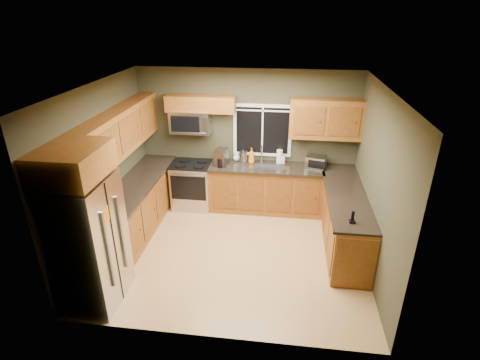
% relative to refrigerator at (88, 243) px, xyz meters
% --- Properties ---
extents(floor, '(4.20, 4.20, 0.00)m').
position_rel_refrigerator_xyz_m(floor, '(1.74, 1.30, -0.90)').
color(floor, tan).
rests_on(floor, ground).
extents(ceiling, '(4.20, 4.20, 0.00)m').
position_rel_refrigerator_xyz_m(ceiling, '(1.74, 1.30, 1.80)').
color(ceiling, white).
rests_on(ceiling, back_wall).
extents(back_wall, '(4.20, 0.00, 4.20)m').
position_rel_refrigerator_xyz_m(back_wall, '(1.74, 3.10, 0.45)').
color(back_wall, '#3C3A25').
rests_on(back_wall, ground).
extents(front_wall, '(4.20, 0.00, 4.20)m').
position_rel_refrigerator_xyz_m(front_wall, '(1.74, -0.50, 0.45)').
color(front_wall, '#3C3A25').
rests_on(front_wall, ground).
extents(left_wall, '(0.00, 3.60, 3.60)m').
position_rel_refrigerator_xyz_m(left_wall, '(-0.36, 1.30, 0.45)').
color(left_wall, '#3C3A25').
rests_on(left_wall, ground).
extents(right_wall, '(0.00, 3.60, 3.60)m').
position_rel_refrigerator_xyz_m(right_wall, '(3.84, 1.30, 0.45)').
color(right_wall, '#3C3A25').
rests_on(right_wall, ground).
extents(window, '(1.12, 0.03, 1.02)m').
position_rel_refrigerator_xyz_m(window, '(2.04, 3.08, 0.65)').
color(window, white).
rests_on(window, back_wall).
extents(base_cabinets_left, '(0.60, 2.65, 0.90)m').
position_rel_refrigerator_xyz_m(base_cabinets_left, '(-0.06, 1.78, -0.45)').
color(base_cabinets_left, brown).
rests_on(base_cabinets_left, ground).
extents(countertop_left, '(0.65, 2.65, 0.04)m').
position_rel_refrigerator_xyz_m(countertop_left, '(-0.04, 1.78, 0.02)').
color(countertop_left, black).
rests_on(countertop_left, base_cabinets_left).
extents(base_cabinets_back, '(2.17, 0.60, 0.90)m').
position_rel_refrigerator_xyz_m(base_cabinets_back, '(2.15, 2.80, -0.45)').
color(base_cabinets_back, brown).
rests_on(base_cabinets_back, ground).
extents(countertop_back, '(2.17, 0.65, 0.04)m').
position_rel_refrigerator_xyz_m(countertop_back, '(2.15, 2.78, 0.02)').
color(countertop_back, black).
rests_on(countertop_back, base_cabinets_back).
extents(base_cabinets_peninsula, '(0.60, 2.52, 0.90)m').
position_rel_refrigerator_xyz_m(base_cabinets_peninsula, '(3.54, 1.84, -0.45)').
color(base_cabinets_peninsula, brown).
rests_on(base_cabinets_peninsula, ground).
extents(countertop_peninsula, '(0.65, 2.50, 0.04)m').
position_rel_refrigerator_xyz_m(countertop_peninsula, '(3.51, 1.85, 0.02)').
color(countertop_peninsula, black).
rests_on(countertop_peninsula, base_cabinets_peninsula).
extents(upper_cabinets_left, '(0.33, 2.65, 0.72)m').
position_rel_refrigerator_xyz_m(upper_cabinets_left, '(-0.20, 1.78, 0.96)').
color(upper_cabinets_left, brown).
rests_on(upper_cabinets_left, left_wall).
extents(upper_cabinets_back_left, '(1.30, 0.33, 0.30)m').
position_rel_refrigerator_xyz_m(upper_cabinets_back_left, '(0.89, 2.94, 1.17)').
color(upper_cabinets_back_left, brown).
rests_on(upper_cabinets_back_left, back_wall).
extents(upper_cabinets_back_right, '(1.30, 0.33, 0.72)m').
position_rel_refrigerator_xyz_m(upper_cabinets_back_right, '(3.19, 2.94, 0.96)').
color(upper_cabinets_back_right, brown).
rests_on(upper_cabinets_back_right, back_wall).
extents(upper_cabinet_over_fridge, '(0.72, 0.90, 0.38)m').
position_rel_refrigerator_xyz_m(upper_cabinet_over_fridge, '(-0.00, 0.00, 1.13)').
color(upper_cabinet_over_fridge, brown).
rests_on(upper_cabinet_over_fridge, left_wall).
extents(refrigerator, '(0.74, 0.90, 1.80)m').
position_rel_refrigerator_xyz_m(refrigerator, '(0.00, 0.00, 0.00)').
color(refrigerator, '#B7B7BC').
rests_on(refrigerator, ground).
extents(range, '(0.76, 0.69, 0.94)m').
position_rel_refrigerator_xyz_m(range, '(0.69, 2.77, -0.43)').
color(range, '#B7B7BC').
rests_on(range, ground).
extents(microwave, '(0.76, 0.41, 0.42)m').
position_rel_refrigerator_xyz_m(microwave, '(0.69, 2.91, 0.83)').
color(microwave, '#B7B7BC').
rests_on(microwave, back_wall).
extents(sink, '(0.60, 0.42, 0.36)m').
position_rel_refrigerator_xyz_m(sink, '(2.04, 2.79, 0.05)').
color(sink, slate).
rests_on(sink, countertop_back).
extents(toaster_oven, '(0.42, 0.37, 0.23)m').
position_rel_refrigerator_xyz_m(toaster_oven, '(3.08, 2.85, 0.15)').
color(toaster_oven, '#B7B7BC').
rests_on(toaster_oven, countertop_back).
extents(coffee_maker, '(0.25, 0.30, 0.34)m').
position_rel_refrigerator_xyz_m(coffee_maker, '(1.29, 2.71, 0.20)').
color(coffee_maker, slate).
rests_on(coffee_maker, countertop_back).
extents(kettle, '(0.17, 0.17, 0.28)m').
position_rel_refrigerator_xyz_m(kettle, '(1.69, 2.91, 0.17)').
color(kettle, '#B7B7BC').
rests_on(kettle, countertop_back).
extents(paper_towel_roll, '(0.13, 0.13, 0.30)m').
position_rel_refrigerator_xyz_m(paper_towel_roll, '(2.39, 2.98, 0.17)').
color(paper_towel_roll, white).
rests_on(paper_towel_roll, countertop_back).
extents(soap_bottle_a, '(0.14, 0.14, 0.30)m').
position_rel_refrigerator_xyz_m(soap_bottle_a, '(1.85, 2.92, 0.19)').
color(soap_bottle_a, orange).
rests_on(soap_bottle_a, countertop_back).
extents(soap_bottle_b, '(0.12, 0.12, 0.20)m').
position_rel_refrigerator_xyz_m(soap_bottle_b, '(2.44, 2.98, 0.14)').
color(soap_bottle_b, white).
rests_on(soap_bottle_b, countertop_back).
extents(soap_bottle_c, '(0.16, 0.16, 0.17)m').
position_rel_refrigerator_xyz_m(soap_bottle_c, '(1.55, 3.00, 0.12)').
color(soap_bottle_c, white).
rests_on(soap_bottle_c, countertop_back).
extents(cordless_phone, '(0.08, 0.08, 0.18)m').
position_rel_refrigerator_xyz_m(cordless_phone, '(3.47, 0.89, 0.09)').
color(cordless_phone, black).
rests_on(cordless_phone, countertop_peninsula).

